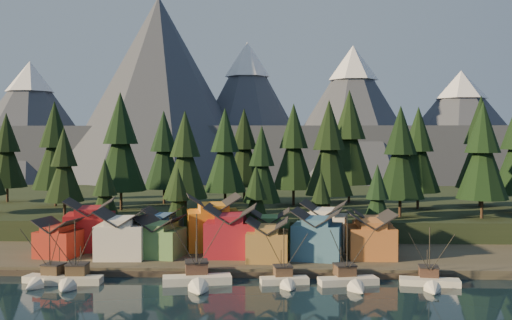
{
  "coord_description": "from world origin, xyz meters",
  "views": [
    {
      "loc": [
        9.43,
        -82.54,
        23.77
      ],
      "look_at": [
        5.33,
        30.0,
        19.83
      ],
      "focal_mm": 40.0,
      "sensor_mm": 36.0,
      "label": 1
    }
  ],
  "objects_px": {
    "boat_1": "(72,272)",
    "boat_6": "(431,275)",
    "boat_5": "(350,273)",
    "boat_4": "(285,273)",
    "boat_0": "(45,271)",
    "house_back_1": "(163,227)",
    "boat_3": "(197,271)",
    "house_front_0": "(58,237)",
    "house_back_0": "(90,223)",
    "house_front_1": "(122,232)"
  },
  "relations": [
    {
      "from": "boat_1",
      "to": "boat_6",
      "type": "relative_size",
      "value": 1.07
    },
    {
      "from": "boat_5",
      "to": "boat_6",
      "type": "bearing_deg",
      "value": -11.76
    },
    {
      "from": "boat_5",
      "to": "boat_4",
      "type": "bearing_deg",
      "value": 165.96
    },
    {
      "from": "boat_0",
      "to": "boat_6",
      "type": "relative_size",
      "value": 1.01
    },
    {
      "from": "boat_6",
      "to": "house_back_1",
      "type": "relative_size",
      "value": 1.29
    },
    {
      "from": "boat_1",
      "to": "house_back_1",
      "type": "relative_size",
      "value": 1.38
    },
    {
      "from": "boat_3",
      "to": "house_front_0",
      "type": "height_order",
      "value": "boat_3"
    },
    {
      "from": "house_back_1",
      "to": "boat_4",
      "type": "bearing_deg",
      "value": -40.85
    },
    {
      "from": "boat_0",
      "to": "house_front_0",
      "type": "bearing_deg",
      "value": 116.18
    },
    {
      "from": "boat_0",
      "to": "boat_4",
      "type": "bearing_deg",
      "value": 14.46
    },
    {
      "from": "boat_3",
      "to": "house_back_1",
      "type": "relative_size",
      "value": 1.55
    },
    {
      "from": "boat_0",
      "to": "boat_3",
      "type": "height_order",
      "value": "boat_3"
    },
    {
      "from": "boat_3",
      "to": "boat_6",
      "type": "distance_m",
      "value": 37.83
    },
    {
      "from": "house_front_0",
      "to": "house_back_1",
      "type": "distance_m",
      "value": 20.44
    },
    {
      "from": "boat_4",
      "to": "boat_5",
      "type": "xyz_separation_m",
      "value": [
        10.56,
        -0.42,
        0.09
      ]
    },
    {
      "from": "boat_6",
      "to": "boat_3",
      "type": "bearing_deg",
      "value": -170.59
    },
    {
      "from": "house_front_0",
      "to": "house_back_1",
      "type": "bearing_deg",
      "value": 37.48
    },
    {
      "from": "house_front_0",
      "to": "house_back_0",
      "type": "bearing_deg",
      "value": 73.42
    },
    {
      "from": "boat_3",
      "to": "house_back_1",
      "type": "bearing_deg",
      "value": 102.91
    },
    {
      "from": "boat_5",
      "to": "house_back_1",
      "type": "height_order",
      "value": "boat_5"
    },
    {
      "from": "house_front_0",
      "to": "house_front_1",
      "type": "bearing_deg",
      "value": 8.31
    },
    {
      "from": "house_back_0",
      "to": "house_front_1",
      "type": "bearing_deg",
      "value": -53.72
    },
    {
      "from": "boat_0",
      "to": "house_back_1",
      "type": "height_order",
      "value": "house_back_1"
    },
    {
      "from": "boat_1",
      "to": "boat_4",
      "type": "height_order",
      "value": "boat_1"
    },
    {
      "from": "boat_3",
      "to": "house_back_0",
      "type": "distance_m",
      "value": 33.65
    },
    {
      "from": "boat_6",
      "to": "house_front_0",
      "type": "relative_size",
      "value": 1.27
    },
    {
      "from": "house_back_1",
      "to": "house_front_1",
      "type": "bearing_deg",
      "value": -119.33
    },
    {
      "from": "boat_0",
      "to": "boat_6",
      "type": "height_order",
      "value": "boat_0"
    },
    {
      "from": "boat_3",
      "to": "house_back_1",
      "type": "distance_m",
      "value": 26.42
    },
    {
      "from": "house_front_1",
      "to": "house_back_0",
      "type": "height_order",
      "value": "house_back_0"
    },
    {
      "from": "boat_0",
      "to": "boat_5",
      "type": "bearing_deg",
      "value": 13.7
    },
    {
      "from": "boat_5",
      "to": "house_back_1",
      "type": "relative_size",
      "value": 1.36
    },
    {
      "from": "house_back_0",
      "to": "house_back_1",
      "type": "xyz_separation_m",
      "value": [
        14.5,
        1.91,
        -1.03
      ]
    },
    {
      "from": "house_front_0",
      "to": "house_back_0",
      "type": "distance_m",
      "value": 8.33
    },
    {
      "from": "boat_0",
      "to": "house_front_0",
      "type": "distance_m",
      "value": 15.39
    },
    {
      "from": "house_front_1",
      "to": "house_back_1",
      "type": "height_order",
      "value": "house_front_1"
    },
    {
      "from": "boat_1",
      "to": "boat_5",
      "type": "relative_size",
      "value": 1.02
    },
    {
      "from": "house_front_1",
      "to": "boat_6",
      "type": "bearing_deg",
      "value": -16.73
    },
    {
      "from": "boat_0",
      "to": "house_front_1",
      "type": "height_order",
      "value": "house_front_1"
    },
    {
      "from": "boat_3",
      "to": "house_front_0",
      "type": "bearing_deg",
      "value": 142.02
    },
    {
      "from": "boat_1",
      "to": "boat_3",
      "type": "height_order",
      "value": "boat_3"
    },
    {
      "from": "boat_3",
      "to": "house_back_0",
      "type": "bearing_deg",
      "value": 127.83
    },
    {
      "from": "boat_1",
      "to": "boat_3",
      "type": "distance_m",
      "value": 20.52
    },
    {
      "from": "house_front_0",
      "to": "house_back_1",
      "type": "xyz_separation_m",
      "value": [
        18.26,
        9.17,
        0.55
      ]
    },
    {
      "from": "boat_0",
      "to": "boat_4",
      "type": "height_order",
      "value": "boat_0"
    },
    {
      "from": "boat_1",
      "to": "boat_6",
      "type": "xyz_separation_m",
      "value": [
        58.33,
        1.1,
        -0.34
      ]
    },
    {
      "from": "house_front_1",
      "to": "boat_1",
      "type": "bearing_deg",
      "value": -108.27
    },
    {
      "from": "boat_3",
      "to": "boat_5",
      "type": "bearing_deg",
      "value": -9.24
    },
    {
      "from": "boat_5",
      "to": "house_front_1",
      "type": "height_order",
      "value": "house_front_1"
    },
    {
      "from": "boat_6",
      "to": "boat_4",
      "type": "bearing_deg",
      "value": -172.58
    }
  ]
}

